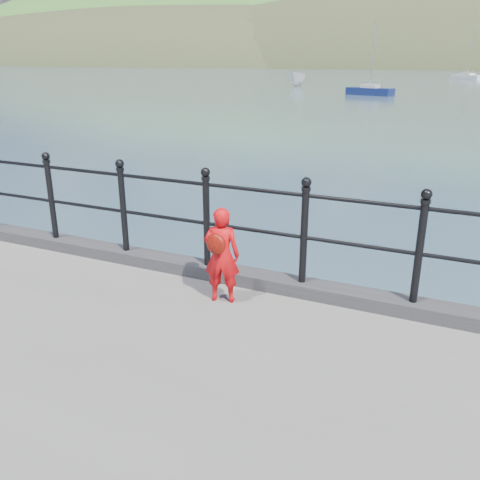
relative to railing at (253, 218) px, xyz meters
The scene contains 7 objects.
ground 1.83m from the railing, 90.00° to the left, with size 600.00×600.00×0.00m, color #2D4251.
kerb 0.75m from the railing, 140.53° to the right, with size 60.00×0.30×0.15m, color #28282B.
railing is the anchor object (origin of this frame).
child 0.62m from the railing, 105.17° to the right, with size 0.44×0.36×1.06m.
launch_white 62.75m from the railing, 107.87° to the left, with size 1.70×4.52×1.74m, color white.
sailboat_port 47.64m from the railing, 99.18° to the left, with size 4.81×2.84×6.86m.
sailboat_deep 92.04m from the railing, 90.02° to the left, with size 5.61×5.58×9.01m.
Camera 1 is at (2.12, -5.19, 3.53)m, focal length 38.00 mm.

